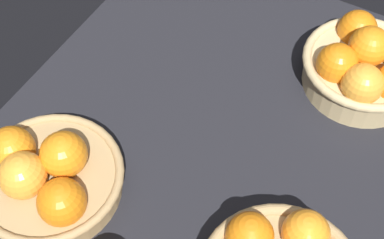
# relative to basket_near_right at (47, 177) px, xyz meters

# --- Properties ---
(market_tray) EXTENTS (0.84, 0.72, 0.03)m
(market_tray) POSITION_rel_basket_near_right_xyz_m (-0.23, 0.18, -0.05)
(market_tray) COLOR black
(market_tray) RESTS_ON ground
(basket_near_right) EXTENTS (0.24, 0.24, 0.11)m
(basket_near_right) POSITION_rel_basket_near_right_xyz_m (0.00, 0.00, 0.00)
(basket_near_right) COLOR tan
(basket_near_right) RESTS_ON market_tray
(basket_far_left) EXTENTS (0.22, 0.22, 0.13)m
(basket_far_left) POSITION_rel_basket_near_right_xyz_m (-0.45, 0.36, 0.01)
(basket_far_left) COLOR tan
(basket_far_left) RESTS_ON market_tray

